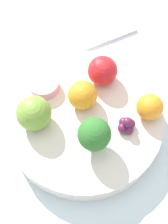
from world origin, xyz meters
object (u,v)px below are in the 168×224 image
Objects in this scene: small_cup at (44,85)px; grape_cluster at (127,125)px; broccoli at (94,135)px; orange_front at (150,107)px; orange_back at (83,95)px; apple_red at (34,113)px; apple_green at (103,71)px; napkin at (93,16)px; bowl at (84,121)px.

grape_cluster is at bearing 22.19° from small_cup.
broccoli reaches higher than orange_front.
orange_back is at bearing 27.76° from small_cup.
broccoli is 0.10m from apple_red.
broccoli is 1.50× the size of orange_front.
orange_front is 1.42× the size of grape_cluster.
napkin is at bearing 145.43° from apple_green.
grape_cluster is at bearing 79.84° from broccoli.
orange_front is 0.24× the size of napkin.
apple_red is 0.15m from grape_cluster.
orange_back is 1.56× the size of grape_cluster.
orange_front is 0.18m from small_cup.
broccoli is 0.12m from apple_green.
orange_back is at bearing -162.52° from grape_cluster.
bowl is at bearing 157.89° from broccoli.
apple_green is 0.10m from small_cup.
napkin is (-0.15, 0.24, -0.07)m from apple_red.
napkin is (-0.16, 0.11, -0.07)m from apple_green.
bowl is 6.09× the size of orange_front.
grape_cluster is at bearing -28.56° from napkin.
broccoli is at bearing -25.30° from orange_back.
napkin is at bearing 121.90° from apple_red.
broccoli is 1.30× the size of small_cup.
apple_red reaches higher than napkin.
broccoli reaches higher than grape_cluster.
orange_back is at bearing 147.35° from bowl.
apple_red is 1.28× the size of orange_front.
broccoli reaches higher than small_cup.
grape_cluster is 0.16m from small_cup.
apple_green is (-0.09, 0.09, -0.01)m from broccoli.
napkin is (-0.24, 0.20, -0.08)m from broccoli.
broccoli is at bearing -96.87° from orange_front.
napkin is (-0.17, 0.16, -0.07)m from orange_back.
bowl is 0.09m from apple_red.
apple_red is 1.11× the size of small_cup.
apple_green is 0.20m from napkin.
small_cup is (-0.15, -0.10, -0.01)m from orange_front.
apple_red is at bearing -120.05° from bowl.
orange_front is 0.11m from orange_back.
apple_green is 1.01× the size of small_cup.
apple_green is at bearing 61.97° from small_cup.
napkin is at bearing 151.44° from grape_cluster.
broccoli is 1.28× the size of apple_green.
apple_red is (-0.09, -0.05, -0.01)m from broccoli.
bowl reaches higher than napkin.
orange_front is at bearing 9.26° from apple_green.
bowl is 0.09m from small_cup.
broccoli is 0.37× the size of napkin.
small_cup is at bearing -152.24° from orange_back.
orange_back is at bearing -73.92° from apple_green.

